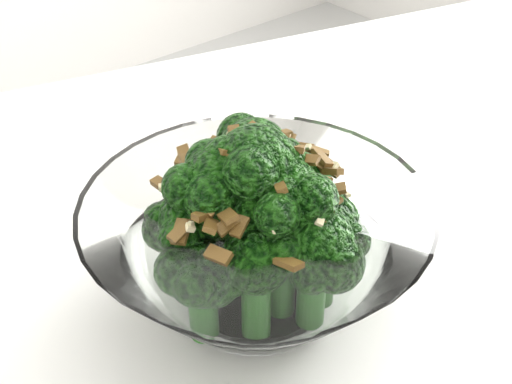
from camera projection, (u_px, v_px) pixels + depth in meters
table at (292, 322)px, 0.61m from camera, size 1.37×1.08×0.75m
broccoli_dish at (257, 241)px, 0.50m from camera, size 0.25×0.25×0.15m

